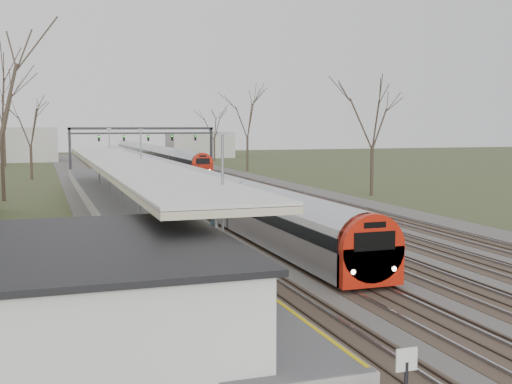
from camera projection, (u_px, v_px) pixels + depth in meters
track_bed at (189, 187)px, 65.28m from camera, size 24.00×160.00×0.22m
platform at (116, 207)px, 45.77m from camera, size 3.50×69.00×1.00m
canopy at (122, 162)px, 41.17m from camera, size 4.10×50.00×3.11m
station_building at (109, 305)px, 16.76m from camera, size 6.00×9.00×3.20m
signal_gantry at (143, 135)px, 93.04m from camera, size 21.00×0.59×6.08m
tree_west_far at (0, 104)px, 52.36m from camera, size 5.50×5.50×11.33m
tree_east_far at (373, 114)px, 56.66m from camera, size 5.00×5.00×10.30m
train_near at (159, 173)px, 65.94m from camera, size 2.62×90.21×3.05m
train_far at (151, 153)px, 112.24m from camera, size 2.62×75.21×3.05m
passenger at (215, 242)px, 24.40m from camera, size 0.50×0.69×1.75m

